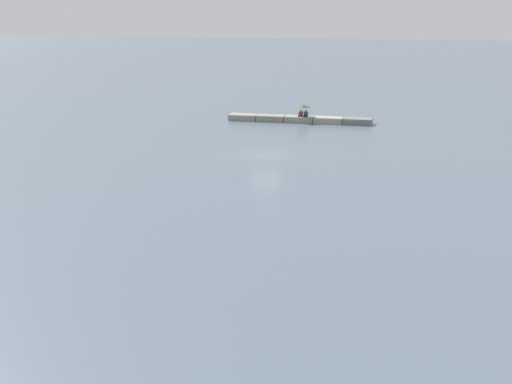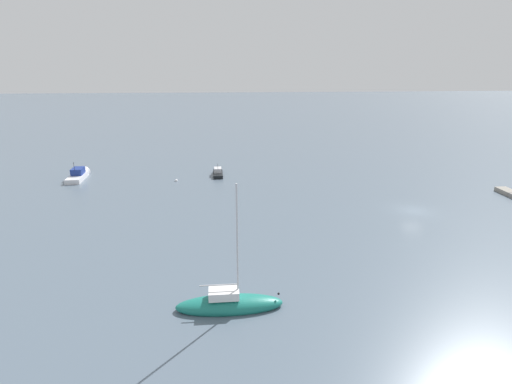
{
  "view_description": "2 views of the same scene",
  "coord_description": "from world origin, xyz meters",
  "views": [
    {
      "loc": [
        -11.15,
        51.44,
        11.37
      ],
      "look_at": [
        -4.56,
        23.05,
        3.3
      ],
      "focal_mm": 45.42,
      "sensor_mm": 36.0,
      "label": 1
    },
    {
      "loc": [
        -49.25,
        25.24,
        18.47
      ],
      "look_at": [
        5.54,
        20.51,
        1.43
      ],
      "focal_mm": 28.82,
      "sensor_mm": 36.0,
      "label": 2
    }
  ],
  "objects": [
    {
      "name": "ground_plane",
      "position": [
        0.0,
        0.0,
        0.0
      ],
      "size": [
        500.0,
        500.0,
        0.0
      ],
      "primitive_type": "plane",
      "color": "slate"
    },
    {
      "name": "sailboat_teal_mid",
      "position": [
        -20.8,
        24.91,
        0.41
      ],
      "size": [
        2.5,
        8.52,
        10.72
      ],
      "rotation": [
        0.0,
        0.0,
        3.15
      ],
      "color": "#197266",
      "rests_on": "ground_plane"
    },
    {
      "name": "motorboat_black_near",
      "position": [
        21.08,
        25.92,
        0.31
      ],
      "size": [
        5.29,
        1.71,
        2.95
      ],
      "rotation": [
        0.0,
        0.0,
        4.73
      ],
      "color": "black",
      "rests_on": "ground_plane"
    },
    {
      "name": "mooring_buoy_near",
      "position": [
        17.3,
        32.8,
        0.09
      ],
      "size": [
        0.51,
        0.51,
        0.51
      ],
      "color": "white",
      "rests_on": "ground_plane"
    },
    {
      "name": "motorboat_white_mid",
      "position": [
        20.91,
        49.54,
        0.44
      ],
      "size": [
        7.46,
        2.58,
        4.13
      ],
      "rotation": [
        0.0,
        0.0,
        4.76
      ],
      "color": "silver",
      "rests_on": "ground_plane"
    }
  ]
}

